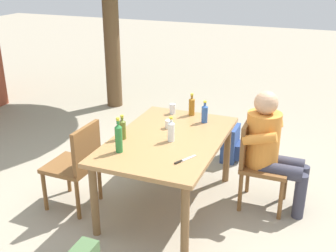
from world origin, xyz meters
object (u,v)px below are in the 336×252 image
object	(u,v)px
person_in_white_shirt	(271,145)
cup_white	(169,124)
bottle_green	(119,137)
bottle_blue	(205,113)
chair_near_right	(258,159)
bottle_clear	(171,131)
dining_table	(168,146)
bottle_olive	(122,129)
cup_glass	(173,109)
chair_far_left	(77,162)
table_knife	(184,160)
backpack_by_far_side	(231,144)
bottle_amber	(192,106)

from	to	relation	value
person_in_white_shirt	cup_white	bearing A→B (deg)	96.40
bottle_green	bottle_blue	world-z (taller)	bottle_green
chair_near_right	bottle_clear	size ratio (longest dim) A/B	3.66
chair_near_right	bottle_green	bearing A→B (deg)	125.77
dining_table	bottle_olive	world-z (taller)	bottle_olive
cup_glass	chair_far_left	bearing A→B (deg)	148.07
bottle_green	table_knife	world-z (taller)	bottle_green
chair_near_right	bottle_olive	world-z (taller)	bottle_olive
bottle_blue	bottle_clear	xyz separation A→B (m)	(-0.56, 0.15, 0.00)
dining_table	chair_near_right	distance (m)	0.88
bottle_clear	cup_glass	world-z (taller)	bottle_clear
bottle_blue	cup_glass	distance (m)	0.41
cup_glass	backpack_by_far_side	distance (m)	0.98
dining_table	bottle_olive	size ratio (longest dim) A/B	6.47
bottle_amber	cup_white	world-z (taller)	bottle_amber
bottle_green	bottle_amber	xyz separation A→B (m)	(1.10, -0.29, -0.03)
cup_glass	cup_white	bearing A→B (deg)	-164.05
bottle_clear	bottle_blue	bearing A→B (deg)	-14.84
bottle_blue	cup_white	size ratio (longest dim) A/B	2.84
cup_glass	table_knife	xyz separation A→B (m)	(-1.01, -0.49, -0.05)
cup_white	table_knife	world-z (taller)	cup_white
bottle_olive	chair_near_right	bearing A→B (deg)	-66.48
bottle_blue	bottle_clear	distance (m)	0.58
dining_table	person_in_white_shirt	world-z (taller)	person_in_white_shirt
chair_near_right	cup_glass	world-z (taller)	chair_near_right
chair_near_right	backpack_by_far_side	xyz separation A→B (m)	(0.87, 0.45, -0.28)
bottle_green	cup_glass	distance (m)	1.06
cup_glass	dining_table	bearing A→B (deg)	-162.71
chair_far_left	person_in_white_shirt	world-z (taller)	person_in_white_shirt
person_in_white_shirt	backpack_by_far_side	world-z (taller)	person_in_white_shirt
bottle_green	bottle_clear	xyz separation A→B (m)	(0.38, -0.33, -0.03)
chair_near_right	chair_far_left	size ratio (longest dim) A/B	1.00
person_in_white_shirt	table_knife	xyz separation A→B (m)	(-0.73, 0.61, 0.08)
chair_far_left	cup_glass	world-z (taller)	chair_far_left
dining_table	cup_white	world-z (taller)	cup_white
chair_far_left	backpack_by_far_side	world-z (taller)	chair_far_left
chair_far_left	bottle_clear	distance (m)	0.96
chair_far_left	backpack_by_far_side	bearing A→B (deg)	-36.13
dining_table	person_in_white_shirt	size ratio (longest dim) A/B	1.29
bottle_amber	backpack_by_far_side	size ratio (longest dim) A/B	0.56
bottle_amber	cup_glass	distance (m)	0.21
bottle_amber	bottle_olive	xyz separation A→B (m)	(-0.83, 0.40, -0.00)
chair_far_left	chair_near_right	bearing A→B (deg)	-66.63
dining_table	bottle_amber	distance (m)	0.69
cup_glass	chair_near_right	bearing A→B (deg)	-105.75
bottle_olive	table_knife	distance (m)	0.72
bottle_amber	bottle_blue	bearing A→B (deg)	-129.00
person_in_white_shirt	bottle_amber	distance (m)	0.96
chair_far_left	bottle_amber	xyz separation A→B (m)	(1.01, -0.81, 0.34)
cup_white	bottle_green	bearing A→B (deg)	163.21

